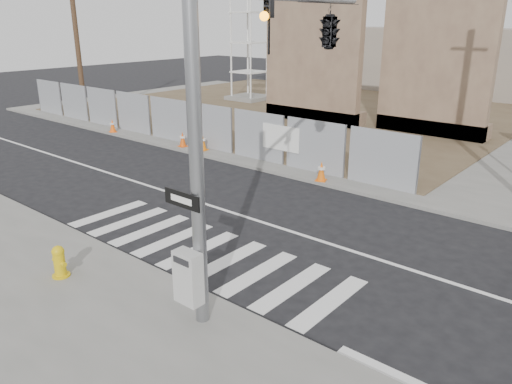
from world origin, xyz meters
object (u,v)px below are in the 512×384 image
Objects in this scene: traffic_cone_d at (321,171)px; traffic_cone_a at (112,126)px; signal_pole at (290,67)px; fire_hydrant at (59,261)px; traffic_cone_c at (203,142)px; traffic_cone_b at (183,139)px.

traffic_cone_a is at bearing 180.00° from traffic_cone_d.
signal_pole is 6.75m from fire_hydrant.
traffic_cone_d is at bearing -3.07° from traffic_cone_c.
signal_pole is at bearing -34.63° from traffic_cone_c.
fire_hydrant is 1.01× the size of traffic_cone_c.
traffic_cone_a is 0.91× the size of traffic_cone_c.
traffic_cone_d is (-3.07, 6.27, -4.30)m from signal_pole.
traffic_cone_c is at bearing 145.37° from signal_pole.
signal_pole reaches higher than traffic_cone_a.
fire_hydrant is (-3.75, -3.63, -4.28)m from signal_pole.
fire_hydrant is at bearing -55.21° from traffic_cone_b.
signal_pole is 17.63m from traffic_cone_a.
fire_hydrant is at bearing -60.34° from traffic_cone_c.
traffic_cone_b is 7.72m from traffic_cone_d.
traffic_cone_d is (0.68, 9.89, -0.02)m from fire_hydrant.
traffic_cone_c reaches higher than traffic_cone_b.
traffic_cone_d is at bearing 116.08° from signal_pole.
traffic_cone_d is (12.83, 0.00, 0.02)m from traffic_cone_a.
traffic_cone_c is 1.03× the size of traffic_cone_d.
traffic_cone_c is (1.20, 0.11, 0.03)m from traffic_cone_b.
traffic_cone_c is (-9.58, 6.61, -4.29)m from signal_pole.
signal_pole is at bearing 42.67° from fire_hydrant.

